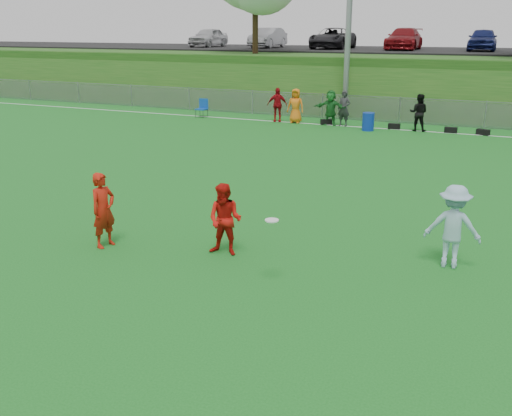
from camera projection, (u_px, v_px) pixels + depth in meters
The scene contains 14 objects.
ground at pixel (218, 275), 11.08m from camera, with size 120.00×120.00×0.00m, color #15641C.
sideline_far at pixel (391, 129), 26.83m from camera, with size 60.00×0.10×0.01m, color white.
fence at pixel (399, 110), 28.39m from camera, with size 58.00×0.06×1.30m.
berm at pixel (429, 76), 37.76m from camera, with size 120.00×18.00×3.00m, color #194E16.
parking_lot at pixel (435, 51), 39.04m from camera, with size 120.00×12.00×0.10m, color black.
car_row at pixel (417, 39), 38.37m from camera, with size 32.04×5.18×1.44m.
spectator_row at pixel (334, 108), 27.64m from camera, with size 7.91×0.69×1.69m.
gear_bags at pixel (411, 127), 26.54m from camera, with size 7.85×0.52×0.26m.
player_red_left at pixel (103, 210), 12.31m from camera, with size 0.60×0.40×1.66m, color #B61B0C.
player_red_center at pixel (225, 220), 11.88m from camera, with size 0.75×0.58×1.54m, color red.
player_blue at pixel (453, 227), 11.24m from camera, with size 1.09×0.63×1.69m, color #99C1D5.
frisbee at pixel (272, 220), 10.23m from camera, with size 0.25×0.25×0.02m.
recycling_bin at pixel (368, 122), 26.38m from camera, with size 0.55×0.55×0.83m, color #0E2EA2.
camp_chair at pixel (202, 112), 30.34m from camera, with size 0.55×0.56×0.96m.
Camera 1 is at (4.71, -9.04, 4.61)m, focal length 40.00 mm.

